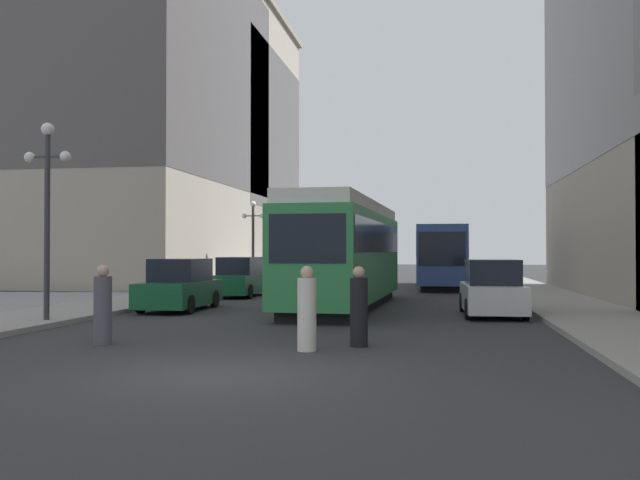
{
  "coord_description": "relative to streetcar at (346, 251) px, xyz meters",
  "views": [
    {
      "loc": [
        3.62,
        -11.18,
        2.08
      ],
      "look_at": [
        0.08,
        9.59,
        2.43
      ],
      "focal_mm": 38.64,
      "sensor_mm": 36.0,
      "label": 1
    }
  ],
  "objects": [
    {
      "name": "lamp_post_left_far",
      "position": [
        -7.55,
        14.64,
        1.35
      ],
      "size": [
        1.41,
        0.36,
        4.96
      ],
      "color": "#333338",
      "rests_on": "sidewalk_left"
    },
    {
      "name": "pedestrian_crossing_far",
      "position": [
        1.65,
        -10.37,
        -1.28
      ],
      "size": [
        0.39,
        0.39,
        1.75
      ],
      "rotation": [
        0.0,
        0.0,
        4.98
      ],
      "color": "black",
      "rests_on": "ground"
    },
    {
      "name": "building_left_midblock",
      "position": [
        -15.58,
        33.13,
        9.8
      ],
      "size": [
        11.09,
        18.78,
        23.12
      ],
      "color": "#A89E8E",
      "rests_on": "ground"
    },
    {
      "name": "parked_car_right_far",
      "position": [
        5.09,
        -2.5,
        -1.26
      ],
      "size": [
        1.98,
        4.38,
        1.82
      ],
      "rotation": [
        0.0,
        0.0,
        3.17
      ],
      "color": "black",
      "rests_on": "ground"
    },
    {
      "name": "ground_plane",
      "position": [
        -0.28,
        -14.17,
        -2.1
      ],
      "size": [
        200.0,
        200.0,
        0.0
      ],
      "primitive_type": "plane",
      "color": "#303033"
    },
    {
      "name": "streetcar",
      "position": [
        0.0,
        0.0,
        0.0
      ],
      "size": [
        3.11,
        13.1,
        3.89
      ],
      "rotation": [
        0.0,
        0.0,
        -0.04
      ],
      "color": "black",
      "rests_on": "ground"
    },
    {
      "name": "sidewalk_left",
      "position": [
        -8.64,
        25.83,
        -2.03
      ],
      "size": [
        3.38,
        120.0,
        0.15
      ],
      "primitive_type": "cube",
      "color": "gray",
      "rests_on": "ground"
    },
    {
      "name": "parked_car_left_near",
      "position": [
        -5.65,
        -2.14,
        -1.26
      ],
      "size": [
        1.97,
        4.55,
        1.82
      ],
      "rotation": [
        0.0,
        0.0,
        0.02
      ],
      "color": "black",
      "rests_on": "ground"
    },
    {
      "name": "parked_car_left_mid",
      "position": [
        -5.65,
        5.4,
        -1.26
      ],
      "size": [
        1.91,
        4.66,
        1.82
      ],
      "rotation": [
        0.0,
        0.0,
        0.0
      ],
      "color": "black",
      "rests_on": "ground"
    },
    {
      "name": "pedestrian_crossing_near",
      "position": [
        0.65,
        -11.2,
        -1.27
      ],
      "size": [
        0.4,
        0.4,
        1.78
      ],
      "rotation": [
        0.0,
        0.0,
        0.86
      ],
      "color": "beige",
      "rests_on": "ground"
    },
    {
      "name": "lamp_post_left_near",
      "position": [
        -7.55,
        -7.46,
        1.71
      ],
      "size": [
        1.41,
        0.36,
        5.58
      ],
      "color": "#333338",
      "rests_on": "sidewalk_left"
    },
    {
      "name": "transit_bus",
      "position": [
        3.6,
        14.82,
        -0.15
      ],
      "size": [
        2.63,
        11.37,
        3.45
      ],
      "rotation": [
        0.0,
        0.0,
        -0.0
      ],
      "color": "black",
      "rests_on": "ground"
    },
    {
      "name": "sidewalk_right",
      "position": [
        8.08,
        25.83,
        -2.03
      ],
      "size": [
        3.38,
        120.0,
        0.15
      ],
      "primitive_type": "cube",
      "color": "gray",
      "rests_on": "ground"
    },
    {
      "name": "pedestrian_on_sidewalk",
      "position": [
        -4.05,
        -10.97,
        -1.27
      ],
      "size": [
        0.4,
        0.4,
        1.78
      ],
      "rotation": [
        0.0,
        0.0,
        6.01
      ],
      "color": "#4C4C56",
      "rests_on": "ground"
    },
    {
      "name": "building_left_corner",
      "position": [
        -17.33,
        18.76,
        11.47
      ],
      "size": [
        14.6,
        22.3,
        26.34
      ],
      "color": "#A89E8E",
      "rests_on": "ground"
    },
    {
      "name": "parked_car_left_far",
      "position": [
        -5.65,
        16.13,
        -1.26
      ],
      "size": [
        2.05,
        4.32,
        1.82
      ],
      "rotation": [
        0.0,
        0.0,
        0.05
      ],
      "color": "black",
      "rests_on": "ground"
    }
  ]
}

